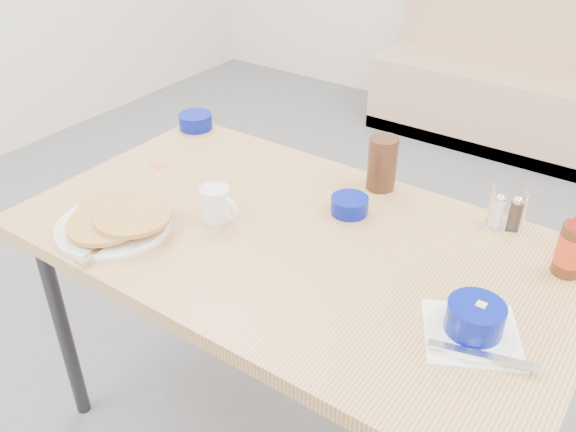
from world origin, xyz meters
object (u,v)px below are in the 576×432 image
Objects in this scene: condiment_caddy at (506,214)px; dining_table at (294,256)px; amber_tumbler at (382,163)px; creamer_bowl at (196,121)px; syrup_bottle at (572,246)px; coffee_mug at (216,203)px; booth_bench at (544,90)px; pancake_plate at (116,221)px; grits_setting at (474,322)px; butter_bowl at (350,205)px.

dining_table is at bearing -161.65° from condiment_caddy.
amber_tumbler is (0.06, 0.34, 0.14)m from dining_table.
amber_tumbler reaches higher than creamer_bowl.
syrup_bottle is (0.18, -0.11, 0.04)m from condiment_caddy.
coffee_mug is 0.74× the size of amber_tumbler.
syrup_bottle is at bearing -75.52° from booth_bench.
condiment_caddy is (0.81, 0.57, 0.02)m from pancake_plate.
grits_setting is at bearing -79.33° from booth_bench.
pancake_plate is at bearing -154.65° from syrup_bottle.
syrup_bottle is at bearing -11.19° from amber_tumbler.
syrup_bottle is (0.99, 0.47, 0.05)m from pancake_plate.
coffee_mug is (-0.21, -2.58, 0.46)m from booth_bench.
pancake_plate reaches higher than butter_bowl.
grits_setting reaches higher than creamer_bowl.
coffee_mug is 0.35m from butter_bowl.
dining_table is 0.20m from butter_bowl.
pancake_plate is 2.77× the size of creamer_bowl.
pancake_plate is at bearing -149.32° from dining_table.
dining_table is 0.46m from pancake_plate.
amber_tumbler is (0.00, 0.17, 0.05)m from butter_bowl.
dining_table is 14.05× the size of butter_bowl.
pancake_plate is at bearing -98.05° from booth_bench.
creamer_bowl is at bearing 137.81° from coffee_mug.
creamer_bowl is at bearing -106.26° from booth_bench.
creamer_bowl is at bearing 166.58° from butter_bowl.
booth_bench is 1.36× the size of dining_table.
pancake_plate reaches higher than dining_table.
syrup_bottle is at bearing -51.55° from condiment_caddy.
booth_bench is 2.25m from amber_tumbler.
condiment_caddy is (0.42, 0.34, 0.10)m from dining_table.
amber_tumbler is at bearing 0.00° from creamer_bowl.
pancake_plate is 1.81× the size of syrup_bottle.
dining_table is at bearing -90.00° from booth_bench.
amber_tumbler is (0.70, 0.00, 0.05)m from creamer_bowl.
dining_table is 9.13× the size of amber_tumbler.
grits_setting is 1.79× the size of amber_tumbler.
syrup_bottle is at bearing 6.48° from butter_bowl.
syrup_bottle is at bearing -4.88° from creamer_bowl.
coffee_mug is at bearing -94.66° from booth_bench.
creamer_bowl is at bearing 159.41° from grits_setting.
grits_setting is at bearing -100.60° from condiment_caddy.
butter_bowl is 0.54m from syrup_bottle.
syrup_bottle is (0.53, -0.11, -0.00)m from amber_tumbler.
butter_bowl is at bearing -91.47° from amber_tumbler.
coffee_mug is at bearing -124.98° from amber_tumbler.
pancake_plate is at bearing -137.86° from butter_bowl.
syrup_bottle reaches higher than pancake_plate.
booth_bench is 2.42m from syrup_bottle.
amber_tumbler is (0.06, -2.19, 0.49)m from booth_bench.
booth_bench is 2.28m from condiment_caddy.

